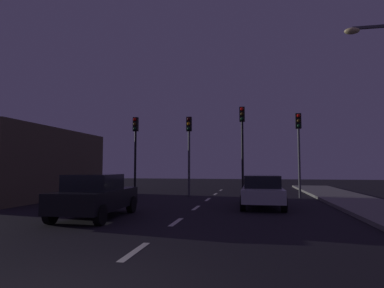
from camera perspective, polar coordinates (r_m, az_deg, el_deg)
The scene contains 14 objects.
ground_plane at distance 11.48m, azimuth -2.06°, elevation -12.99°, with size 80.00×80.00×0.00m, color black.
lane_stripe_second at distance 7.33m, azimuth -9.96°, elevation -18.00°, with size 0.16×1.60×0.01m, color silver.
lane_stripe_third at distance 10.90m, azimuth -2.77°, elevation -13.44°, with size 0.16×1.60×0.01m, color silver.
lane_stripe_fourth at distance 14.59m, azimuth 0.72°, elevation -11.08°, with size 0.16×1.60×0.01m, color silver.
lane_stripe_fifth at distance 18.33m, azimuth 2.77°, elevation -9.65°, with size 0.16×1.60×0.01m, color silver.
lane_stripe_sixth at distance 22.08m, azimuth 4.12°, elevation -8.70°, with size 0.16×1.60×0.01m, color silver.
lane_stripe_seventh at distance 25.85m, azimuth 5.07°, elevation -8.03°, with size 0.16×1.60×0.01m, color silver.
traffic_signal_far_left at distance 21.25m, azimuth -9.87°, elevation 0.61°, with size 0.32×0.38×5.00m.
traffic_signal_center_left at distance 20.29m, azimuth -0.53°, elevation 0.64°, with size 0.32×0.38×4.93m.
traffic_signal_center_right at distance 19.96m, azimuth 8.78°, elevation 1.71°, with size 0.32×0.38×5.45m.
traffic_signal_far_right at distance 20.10m, azimuth 18.15°, elevation 0.93°, with size 0.32×0.38×4.95m.
car_stopped_ahead at distance 15.16m, azimuth 12.17°, elevation -7.98°, with size 1.85×4.43×1.42m.
car_adjacent_lane at distance 12.12m, azimuth -16.53°, elevation -8.67°, with size 1.97×4.04×1.53m.
storefront_left at distance 21.52m, azimuth -28.02°, elevation -3.10°, with size 5.85×9.55×3.95m, color brown.
Camera 1 is at (2.46, -4.07, 1.77)m, focal length 30.52 mm.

